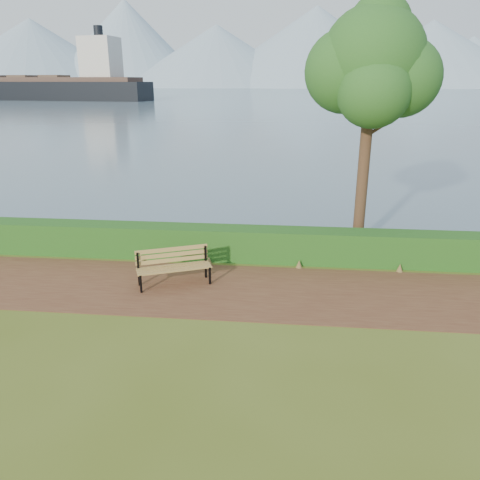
# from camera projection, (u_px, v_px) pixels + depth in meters

# --- Properties ---
(ground) EXTENTS (140.00, 140.00, 0.00)m
(ground) POSITION_uv_depth(u_px,v_px,m) (238.00, 295.00, 12.08)
(ground) COLOR #4F5C1A
(ground) RESTS_ON ground
(path) EXTENTS (40.00, 3.40, 0.01)m
(path) POSITION_uv_depth(u_px,v_px,m) (239.00, 290.00, 12.36)
(path) COLOR #552D1D
(path) RESTS_ON ground
(hedge) EXTENTS (32.00, 0.85, 1.00)m
(hedge) POSITION_uv_depth(u_px,v_px,m) (247.00, 244.00, 14.36)
(hedge) COLOR #154814
(hedge) RESTS_ON ground
(water) EXTENTS (700.00, 510.00, 0.00)m
(water) POSITION_uv_depth(u_px,v_px,m) (289.00, 90.00, 256.76)
(water) COLOR #42596A
(water) RESTS_ON ground
(mountains) EXTENTS (585.00, 190.00, 70.00)m
(mountains) POSITION_uv_depth(u_px,v_px,m) (280.00, 52.00, 386.15)
(mountains) COLOR #849FB0
(mountains) RESTS_ON ground
(bench) EXTENTS (2.03, 1.29, 0.99)m
(bench) POSITION_uv_depth(u_px,v_px,m) (173.00, 264.00, 12.60)
(bench) COLOR black
(bench) RESTS_ON ground
(tree) EXTENTS (3.97, 3.36, 7.66)m
(tree) POSITION_uv_depth(u_px,v_px,m) (372.00, 65.00, 13.71)
(tree) COLOR #341F15
(tree) RESTS_ON ground
(cargo_ship) EXTENTS (69.15, 18.71, 20.75)m
(cargo_ship) POSITION_uv_depth(u_px,v_px,m) (40.00, 89.00, 130.73)
(cargo_ship) COLOR black
(cargo_ship) RESTS_ON ground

